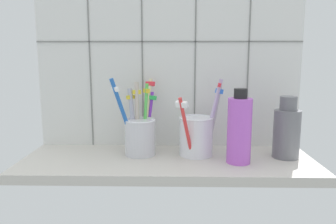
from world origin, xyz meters
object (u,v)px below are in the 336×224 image
at_px(toothbrush_cup_right, 197,134).
at_px(ceramic_vase, 287,131).
at_px(toothbrush_cup_left, 140,133).
at_px(soap_bottle, 239,129).

xyz_separation_m(toothbrush_cup_right, ceramic_vase, (0.20, -0.01, 0.01)).
bearing_deg(toothbrush_cup_left, soap_bottle, -14.22).
bearing_deg(toothbrush_cup_right, soap_bottle, -30.81).
bearing_deg(soap_bottle, toothbrush_cup_right, 149.19).
height_order(toothbrush_cup_left, soap_bottle, toothbrush_cup_left).
bearing_deg(toothbrush_cup_right, ceramic_vase, -3.63).
distance_m(toothbrush_cup_right, ceramic_vase, 0.20).
height_order(toothbrush_cup_right, ceramic_vase, toothbrush_cup_right).
height_order(ceramic_vase, soap_bottle, soap_bottle).
xyz_separation_m(toothbrush_cup_left, ceramic_vase, (0.33, -0.02, 0.01)).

